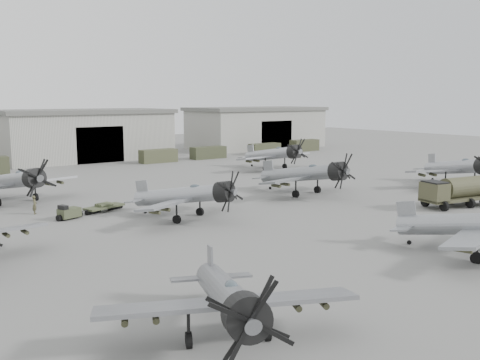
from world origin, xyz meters
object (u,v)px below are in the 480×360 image
at_px(aircraft_mid_3, 462,167).
at_px(fuel_tanker, 455,190).
at_px(ground_crew, 35,205).
at_px(aircraft_mid_1, 190,195).
at_px(aircraft_far_1, 276,154).
at_px(tug_trailer, 83,210).
at_px(aircraft_near_0, 229,299).
at_px(aircraft_far_0, 17,181).
at_px(aircraft_mid_2, 308,174).

height_order(aircraft_mid_3, fuel_tanker, aircraft_mid_3).
relative_size(fuel_tanker, ground_crew, 4.50).
bearing_deg(aircraft_mid_1, aircraft_far_1, 12.83).
bearing_deg(fuel_tanker, ground_crew, 159.74).
height_order(aircraft_mid_1, tug_trailer, aircraft_mid_1).
distance_m(aircraft_near_0, aircraft_far_1, 57.63).
height_order(aircraft_far_0, aircraft_far_1, aircraft_far_1).
relative_size(aircraft_far_0, fuel_tanker, 1.65).
distance_m(aircraft_mid_2, aircraft_far_1, 21.18).
bearing_deg(aircraft_mid_2, fuel_tanker, -69.64).
height_order(aircraft_far_1, tug_trailer, aircraft_far_1).
relative_size(aircraft_near_0, ground_crew, 6.48).
bearing_deg(aircraft_far_1, aircraft_mid_3, -75.67).
relative_size(aircraft_near_0, aircraft_far_1, 0.87).
bearing_deg(tug_trailer, aircraft_mid_3, -32.48).
height_order(aircraft_near_0, ground_crew, aircraft_near_0).
xyz_separation_m(aircraft_mid_1, aircraft_mid_2, (16.68, 2.51, 0.21)).
xyz_separation_m(aircraft_far_0, ground_crew, (-0.07, -6.27, -1.46)).
distance_m(aircraft_mid_3, aircraft_far_0, 50.24).
xyz_separation_m(tug_trailer, ground_crew, (-3.30, 3.46, 0.36)).
xyz_separation_m(aircraft_mid_1, fuel_tanker, (24.15, -10.65, -0.50)).
bearing_deg(aircraft_near_0, aircraft_mid_1, 87.19).
xyz_separation_m(fuel_tanker, tug_trailer, (-31.32, 17.59, -1.15)).
relative_size(aircraft_mid_1, ground_crew, 6.66).
distance_m(aircraft_far_1, ground_crew, 39.29).
bearing_deg(fuel_tanker, aircraft_near_0, -151.18).
bearing_deg(aircraft_mid_2, aircraft_mid_1, 179.31).
bearing_deg(aircraft_mid_2, aircraft_near_0, -147.95).
distance_m(aircraft_mid_1, aircraft_mid_3, 35.43).
relative_size(aircraft_mid_3, ground_crew, 7.57).
height_order(aircraft_near_0, aircraft_mid_3, aircraft_mid_3).
bearing_deg(aircraft_mid_1, tug_trailer, 111.56).
bearing_deg(tug_trailer, fuel_tanker, -46.59).
height_order(aircraft_near_0, aircraft_far_0, aircraft_far_0).
height_order(aircraft_near_0, aircraft_mid_2, aircraft_mid_2).
xyz_separation_m(aircraft_near_0, aircraft_mid_2, (27.90, 24.50, 0.27)).
bearing_deg(aircraft_mid_2, aircraft_far_1, 50.33).
bearing_deg(aircraft_mid_3, tug_trailer, -173.23).
height_order(aircraft_far_1, fuel_tanker, aircraft_far_1).
bearing_deg(aircraft_far_1, fuel_tanker, -98.55).
height_order(aircraft_mid_3, tug_trailer, aircraft_mid_3).
relative_size(aircraft_far_0, aircraft_far_1, 0.99).
distance_m(aircraft_mid_1, tug_trailer, 10.11).
height_order(tug_trailer, ground_crew, ground_crew).
bearing_deg(tug_trailer, aircraft_far_1, 4.54).
relative_size(aircraft_far_0, ground_crew, 7.40).
bearing_deg(aircraft_mid_3, aircraft_near_0, -137.41).
distance_m(aircraft_mid_3, tug_trailer, 43.88).
distance_m(aircraft_mid_3, aircraft_far_1, 26.48).
bearing_deg(aircraft_mid_2, aircraft_far_0, 143.14).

